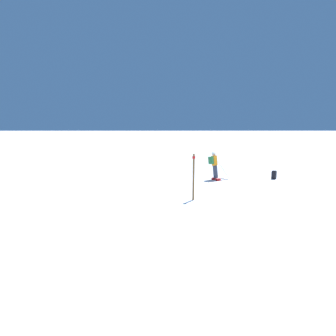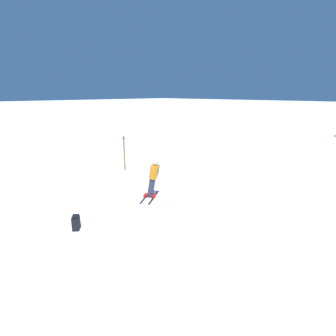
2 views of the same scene
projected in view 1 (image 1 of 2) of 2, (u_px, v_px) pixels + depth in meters
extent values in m
plane|color=white|center=(220.00, 184.00, 14.43)|extent=(300.00, 300.00, 0.00)
cube|color=black|center=(218.00, 181.00, 15.30)|extent=(0.92, 1.40, 0.01)
cube|color=black|center=(214.00, 180.00, 15.60)|extent=(0.92, 1.40, 0.01)
cube|color=#B21919|center=(218.00, 180.00, 15.29)|extent=(0.27, 0.31, 0.12)
cube|color=#B21919|center=(214.00, 179.00, 15.59)|extent=(0.27, 0.31, 0.12)
cylinder|color=#2D3342|center=(215.00, 172.00, 15.44)|extent=(0.46, 0.42, 0.78)
cylinder|color=orange|center=(214.00, 161.00, 15.43)|extent=(0.55, 0.52, 0.63)
sphere|color=tan|center=(214.00, 154.00, 15.42)|extent=(0.32, 0.31, 0.24)
sphere|color=silver|center=(214.00, 153.00, 15.42)|extent=(0.36, 0.35, 0.28)
cube|color=#236633|center=(211.00, 160.00, 15.29)|extent=(0.39, 0.34, 0.48)
cylinder|color=#B7B7BC|center=(224.00, 171.00, 15.24)|extent=(0.27, 0.77, 1.17)
cylinder|color=#B7B7BC|center=(214.00, 169.00, 15.96)|extent=(0.49, 0.34, 1.10)
cube|color=black|center=(274.00, 175.00, 15.78)|extent=(0.37, 0.36, 0.44)
cube|color=black|center=(274.00, 171.00, 15.74)|extent=(0.33, 0.32, 0.06)
cylinder|color=brown|center=(193.00, 177.00, 11.21)|extent=(0.08, 0.08, 2.01)
cylinder|color=red|center=(194.00, 157.00, 11.07)|extent=(0.13, 0.13, 0.10)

